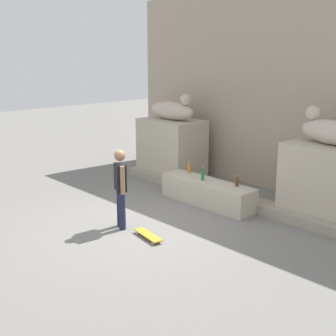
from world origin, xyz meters
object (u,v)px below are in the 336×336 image
statue_reclining_left (173,110)px  statue_reclining_right (331,131)px  bottle_orange (189,168)px  bottle_brown (237,182)px  skater (120,185)px  skateboard (148,235)px  bottle_green (203,175)px

statue_reclining_left → statue_reclining_right: (4.85, 0.00, 0.00)m
statue_reclining_right → bottle_orange: statue_reclining_right is taller
statue_reclining_left → bottle_brown: bearing=-19.7°
bottle_brown → bottle_orange: size_ratio=0.90×
statue_reclining_right → bottle_orange: bearing=26.5°
skater → statue_reclining_right: bearing=79.2°
bottle_brown → bottle_orange: bottle_orange is taller
statue_reclining_left → bottle_orange: statue_reclining_left is taller
bottle_orange → skateboard: bearing=-61.2°
bottle_orange → statue_reclining_left: bearing=149.5°
skater → bottle_green: 2.40m
statue_reclining_right → skateboard: bearing=73.2°
statue_reclining_right → bottle_green: bearing=35.5°
statue_reclining_left → statue_reclining_right: bearing=-2.4°
statue_reclining_left → bottle_orange: (1.61, -0.95, -1.26)m
skater → bottle_green: skater is taller
statue_reclining_right → bottle_brown: bearing=41.0°
skater → skateboard: (0.81, 0.04, -0.86)m
statue_reclining_left → bottle_green: statue_reclining_left is taller
skater → bottle_orange: 2.73m
statue_reclining_right → bottle_brown: size_ratio=6.61×
skater → bottle_green: bearing=113.3°
statue_reclining_left → skateboard: 5.04m
skater → bottle_brown: skater is taller
skater → bottle_green: size_ratio=5.21×
skater → skateboard: 1.18m
skateboard → bottle_brown: bearing=96.5°
statue_reclining_right → statue_reclining_left: bearing=10.3°
skateboard → bottle_green: size_ratio=2.56×
skateboard → bottle_brown: bottle_brown is taller
statue_reclining_right → skater: 4.57m
statue_reclining_left → bottle_brown: statue_reclining_left is taller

